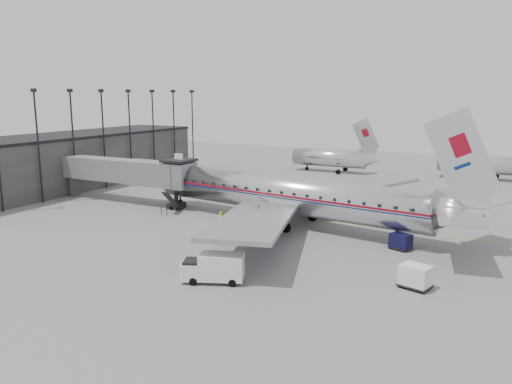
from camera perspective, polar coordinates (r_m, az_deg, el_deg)
ground at (r=57.39m, az=-3.70°, el=-3.55°), size 160.00×160.00×0.00m
terminal at (r=85.77m, az=-19.99°, el=3.43°), size 12.00×46.00×8.00m
apron_line at (r=61.12m, az=1.62°, el=-2.61°), size 60.00×0.15×0.01m
jet_bridge at (r=69.20m, az=-14.06°, el=2.21°), size 21.00×6.20×7.10m
floodlight_masts at (r=82.85m, az=-15.58°, el=6.48°), size 0.90×42.25×15.25m
distant_aircraft_near at (r=95.28m, az=8.51°, el=3.92°), size 16.39×3.20×10.26m
distant_aircraft_mid at (r=94.31m, az=24.45°, el=2.97°), size 16.39×3.20×10.26m
airliner at (r=56.04m, az=3.80°, el=-0.33°), size 42.78×39.40×13.57m
service_van at (r=39.62m, az=-4.87°, el=-8.58°), size 5.22×3.58×2.29m
baggage_cart_navy at (r=49.49m, az=16.20°, el=-5.42°), size 2.31×2.04×1.52m
baggage_cart_white at (r=40.27m, az=17.75°, el=-9.14°), size 2.66×2.28×1.79m
ramp_worker at (r=54.49m, az=-4.00°, el=-3.28°), size 0.85×0.84×1.98m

